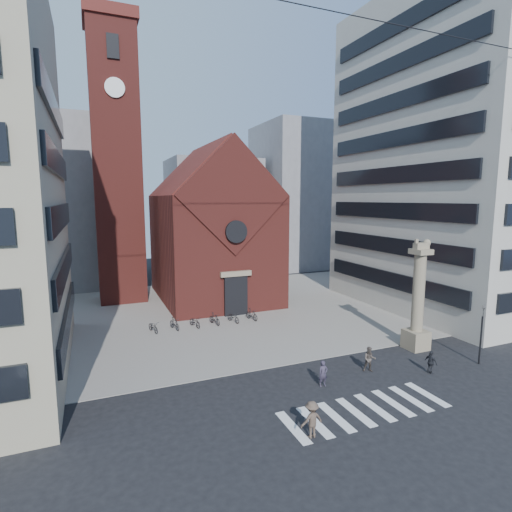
# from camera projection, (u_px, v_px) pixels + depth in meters

# --- Properties ---
(ground) EXTENTS (120.00, 120.00, 0.00)m
(ground) POSITION_uv_depth(u_px,v_px,m) (327.00, 388.00, 24.81)
(ground) COLOR black
(ground) RESTS_ON ground
(piazza) EXTENTS (46.00, 30.00, 0.05)m
(piazza) POSITION_uv_depth(u_px,v_px,m) (229.00, 310.00, 42.18)
(piazza) COLOR gray
(piazza) RESTS_ON ground
(zebra_crossing) EXTENTS (10.20, 3.20, 0.01)m
(zebra_crossing) POSITION_uv_depth(u_px,v_px,m) (365.00, 410.00, 22.28)
(zebra_crossing) COLOR white
(zebra_crossing) RESTS_ON ground
(church) EXTENTS (12.00, 16.65, 18.00)m
(church) POSITION_uv_depth(u_px,v_px,m) (212.00, 231.00, 46.56)
(church) COLOR maroon
(church) RESTS_ON ground
(campanile) EXTENTS (5.50, 5.50, 31.20)m
(campanile) POSITION_uv_depth(u_px,v_px,m) (117.00, 162.00, 44.37)
(campanile) COLOR maroon
(campanile) RESTS_ON ground
(building_right) EXTENTS (18.00, 22.00, 32.00)m
(building_right) POSITION_uv_depth(u_px,v_px,m) (462.00, 158.00, 42.61)
(building_right) COLOR #B6B3A4
(building_right) RESTS_ON ground
(bg_block_left) EXTENTS (16.00, 14.00, 22.00)m
(bg_block_left) POSITION_uv_depth(u_px,v_px,m) (32.00, 204.00, 52.22)
(bg_block_left) COLOR gray
(bg_block_left) RESTS_ON ground
(bg_block_mid) EXTENTS (14.00, 12.00, 18.00)m
(bg_block_mid) POSITION_uv_depth(u_px,v_px,m) (213.00, 215.00, 66.94)
(bg_block_mid) COLOR gray
(bg_block_mid) RESTS_ON ground
(bg_block_right) EXTENTS (16.00, 14.00, 24.00)m
(bg_block_right) POSITION_uv_depth(u_px,v_px,m) (305.00, 197.00, 69.85)
(bg_block_right) COLOR gray
(bg_block_right) RESTS_ON ground
(lion_column) EXTENTS (1.63, 1.60, 8.68)m
(lion_column) POSITION_uv_depth(u_px,v_px,m) (418.00, 306.00, 30.86)
(lion_column) COLOR gray
(lion_column) RESTS_ON ground
(traffic_light) EXTENTS (0.13, 0.16, 4.30)m
(traffic_light) POSITION_uv_depth(u_px,v_px,m) (481.00, 333.00, 28.13)
(traffic_light) COLOR black
(traffic_light) RESTS_ON ground
(pedestrian_0) EXTENTS (0.62, 0.43, 1.65)m
(pedestrian_0) POSITION_uv_depth(u_px,v_px,m) (323.00, 374.00, 24.97)
(pedestrian_0) COLOR #352F41
(pedestrian_0) RESTS_ON ground
(pedestrian_1) EXTENTS (1.05, 0.98, 1.73)m
(pedestrian_1) POSITION_uv_depth(u_px,v_px,m) (370.00, 359.00, 27.10)
(pedestrian_1) COLOR #4D443E
(pedestrian_1) RESTS_ON ground
(pedestrian_2) EXTENTS (0.51, 0.96, 1.57)m
(pedestrian_2) POSITION_uv_depth(u_px,v_px,m) (431.00, 362.00, 26.79)
(pedestrian_2) COLOR #23242A
(pedestrian_2) RESTS_ON ground
(pedestrian_3) EXTENTS (1.24, 0.76, 1.86)m
(pedestrian_3) POSITION_uv_depth(u_px,v_px,m) (312.00, 419.00, 19.59)
(pedestrian_3) COLOR brown
(pedestrian_3) RESTS_ON ground
(scooter_0) EXTENTS (1.12, 1.95, 0.97)m
(scooter_0) POSITION_uv_depth(u_px,v_px,m) (153.00, 327.00, 35.01)
(scooter_0) COLOR black
(scooter_0) RESTS_ON piazza
(scooter_1) EXTENTS (0.97, 1.86, 1.08)m
(scooter_1) POSITION_uv_depth(u_px,v_px,m) (174.00, 324.00, 35.71)
(scooter_1) COLOR black
(scooter_1) RESTS_ON piazza
(scooter_2) EXTENTS (1.12, 1.95, 0.97)m
(scooter_2) POSITION_uv_depth(u_px,v_px,m) (195.00, 322.00, 36.42)
(scooter_2) COLOR black
(scooter_2) RESTS_ON piazza
(scooter_3) EXTENTS (0.97, 1.86, 1.08)m
(scooter_3) POSITION_uv_depth(u_px,v_px,m) (215.00, 319.00, 37.12)
(scooter_3) COLOR black
(scooter_3) RESTS_ON piazza
(scooter_4) EXTENTS (1.12, 1.95, 0.97)m
(scooter_4) POSITION_uv_depth(u_px,v_px,m) (233.00, 317.00, 37.84)
(scooter_4) COLOR black
(scooter_4) RESTS_ON piazza
(scooter_5) EXTENTS (0.97, 1.86, 1.08)m
(scooter_5) POSITION_uv_depth(u_px,v_px,m) (252.00, 314.00, 38.54)
(scooter_5) COLOR black
(scooter_5) RESTS_ON piazza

